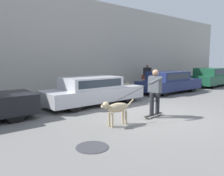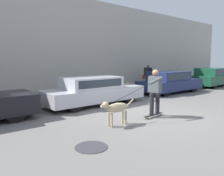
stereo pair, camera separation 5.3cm
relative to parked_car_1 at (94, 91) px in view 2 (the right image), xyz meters
The scene contains 11 objects.
ground_plane 2.92m from the parked_car_1, 80.91° to the right, with size 36.00×36.00×0.00m, color slate.
back_wall 3.85m from the parked_car_1, 81.92° to the left, with size 32.00×0.30×5.44m.
sidewalk_curb 2.16m from the parked_car_1, 77.53° to the left, with size 30.00×1.93×0.13m.
parked_car_1 is the anchor object (origin of this frame).
parked_car_2 5.55m from the parked_car_1, ahead, with size 4.41×1.73×1.28m.
parked_car_3 10.75m from the parked_car_1, ahead, with size 4.27×1.89×1.37m.
dog 3.30m from the parked_car_1, 113.03° to the right, with size 1.22×0.32×0.78m.
skateboarder 3.12m from the parked_car_1, 82.51° to the right, with size 2.53×0.60×1.64m.
pedestrian_with_bag 6.54m from the parked_car_1, 20.44° to the left, with size 0.32×0.72×1.51m.
manhole_cover 4.84m from the parked_car_1, 125.36° to the right, with size 0.75×0.75×0.01m.
fire_hydrant 2.99m from the parked_car_1, 16.12° to the left, with size 0.18×0.18×0.71m.
Camera 2 is at (-5.86, -5.04, 1.96)m, focal length 35.00 mm.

